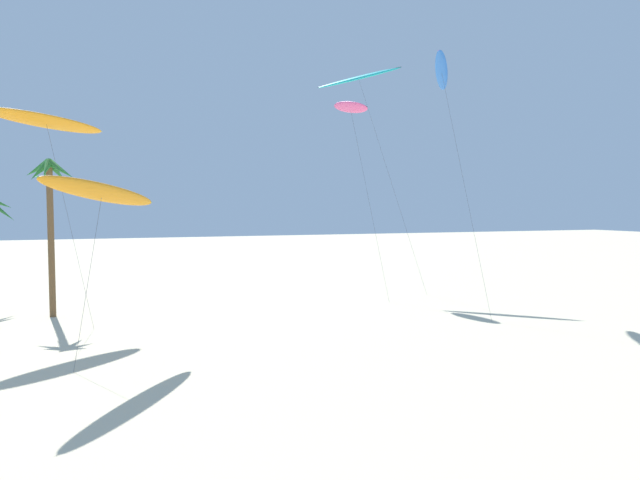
{
  "coord_description": "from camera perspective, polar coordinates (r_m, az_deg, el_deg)",
  "views": [
    {
      "loc": [
        -8.37,
        1.75,
        7.56
      ],
      "look_at": [
        -1.4,
        19.95,
        6.45
      ],
      "focal_mm": 31.83,
      "sensor_mm": 36.0,
      "label": 1
    }
  ],
  "objects": [
    {
      "name": "flying_kite_1",
      "position": [
        53.63,
        3.07,
        13.19
      ],
      "size": [
        2.46,
        10.88,
        17.79
      ],
      "color": "#EA5193",
      "rests_on": "ground"
    },
    {
      "name": "flying_kite_5",
      "position": [
        48.07,
        12.14,
        16.23
      ],
      "size": [
        5.42,
        11.79,
        19.59
      ],
      "color": "blue",
      "rests_on": "ground"
    },
    {
      "name": "flying_kite_6",
      "position": [
        58.2,
        3.9,
        15.95
      ],
      "size": [
        7.14,
        12.17,
        21.4
      ],
      "color": "#19B2B7",
      "rests_on": "ground"
    },
    {
      "name": "palm_tree_3",
      "position": [
        43.14,
        -25.51,
        4.26
      ],
      "size": [
        3.35,
        3.19,
        10.93
      ],
      "color": "brown",
      "rests_on": "ground"
    },
    {
      "name": "flying_kite_3",
      "position": [
        30.46,
        -21.08,
        4.51
      ],
      "size": [
        6.06,
        7.13,
        9.38
      ],
      "color": "orange",
      "rests_on": "ground"
    },
    {
      "name": "flying_kite_2",
      "position": [
        42.14,
        -25.83,
        10.7
      ],
      "size": [
        7.64,
        6.95,
        14.01
      ],
      "color": "orange",
      "rests_on": "ground"
    }
  ]
}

